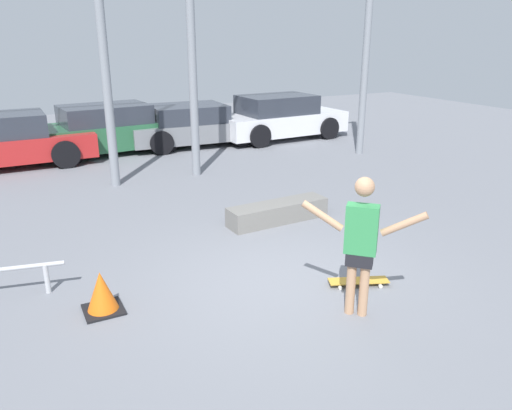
{
  "coord_description": "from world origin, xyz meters",
  "views": [
    {
      "loc": [
        -3.2,
        -5.37,
        3.32
      ],
      "look_at": [
        0.17,
        1.13,
        0.8
      ],
      "focal_mm": 35.0,
      "sensor_mm": 36.0,
      "label": 1
    }
  ],
  "objects_px": {
    "traffic_cone": "(102,292)",
    "skateboarder": "(361,239)",
    "parked_car_red": "(2,142)",
    "parked_car_green": "(111,130)",
    "parked_car_grey": "(192,125)",
    "parked_car_white": "(280,118)",
    "skateboard": "(358,281)",
    "grind_box": "(278,212)"
  },
  "relations": [
    {
      "from": "skateboarder",
      "to": "parked_car_red",
      "type": "distance_m",
      "value": 10.68
    },
    {
      "from": "skateboarder",
      "to": "grind_box",
      "type": "relative_size",
      "value": 0.91
    },
    {
      "from": "parked_car_green",
      "to": "traffic_cone",
      "type": "relative_size",
      "value": 8.41
    },
    {
      "from": "skateboard",
      "to": "traffic_cone",
      "type": "relative_size",
      "value": 1.57
    },
    {
      "from": "parked_car_red",
      "to": "parked_car_green",
      "type": "xyz_separation_m",
      "value": [
        2.88,
        0.48,
        -0.0
      ]
    },
    {
      "from": "skateboard",
      "to": "parked_car_red",
      "type": "relative_size",
      "value": 0.19
    },
    {
      "from": "parked_car_red",
      "to": "parked_car_white",
      "type": "relative_size",
      "value": 1.01
    },
    {
      "from": "parked_car_grey",
      "to": "parked_car_white",
      "type": "height_order",
      "value": "parked_car_white"
    },
    {
      "from": "parked_car_red",
      "to": "traffic_cone",
      "type": "xyz_separation_m",
      "value": [
        0.82,
        -8.52,
        -0.41
      ]
    },
    {
      "from": "traffic_cone",
      "to": "skateboarder",
      "type": "bearing_deg",
      "value": -28.56
    },
    {
      "from": "parked_car_grey",
      "to": "traffic_cone",
      "type": "height_order",
      "value": "parked_car_grey"
    },
    {
      "from": "parked_car_green",
      "to": "parked_car_grey",
      "type": "distance_m",
      "value": 2.46
    },
    {
      "from": "skateboarder",
      "to": "parked_car_grey",
      "type": "height_order",
      "value": "skateboarder"
    },
    {
      "from": "parked_car_green",
      "to": "parked_car_white",
      "type": "height_order",
      "value": "parked_car_white"
    },
    {
      "from": "skateboarder",
      "to": "parked_car_white",
      "type": "relative_size",
      "value": 0.41
    },
    {
      "from": "parked_car_grey",
      "to": "traffic_cone",
      "type": "distance_m",
      "value": 9.95
    },
    {
      "from": "parked_car_red",
      "to": "parked_car_white",
      "type": "height_order",
      "value": "parked_car_white"
    },
    {
      "from": "skateboarder",
      "to": "parked_car_white",
      "type": "distance_m",
      "value": 11.03
    },
    {
      "from": "parked_car_red",
      "to": "parked_car_green",
      "type": "relative_size",
      "value": 0.98
    },
    {
      "from": "skateboard",
      "to": "parked_car_red",
      "type": "bearing_deg",
      "value": 136.07
    },
    {
      "from": "skateboarder",
      "to": "parked_car_green",
      "type": "bearing_deg",
      "value": 138.61
    },
    {
      "from": "grind_box",
      "to": "parked_car_grey",
      "type": "bearing_deg",
      "value": 82.22
    },
    {
      "from": "skateboarder",
      "to": "parked_car_green",
      "type": "height_order",
      "value": "skateboarder"
    },
    {
      "from": "parked_car_green",
      "to": "parked_car_white",
      "type": "relative_size",
      "value": 1.04
    },
    {
      "from": "parked_car_red",
      "to": "skateboard",
      "type": "bearing_deg",
      "value": -66.95
    },
    {
      "from": "grind_box",
      "to": "parked_car_white",
      "type": "bearing_deg",
      "value": 59.84
    },
    {
      "from": "parked_car_red",
      "to": "parked_car_green",
      "type": "distance_m",
      "value": 2.92
    },
    {
      "from": "skateboarder",
      "to": "parked_car_green",
      "type": "xyz_separation_m",
      "value": [
        -0.73,
        10.53,
        -0.33
      ]
    },
    {
      "from": "parked_car_white",
      "to": "traffic_cone",
      "type": "xyz_separation_m",
      "value": [
        -7.44,
        -8.47,
        -0.43
      ]
    },
    {
      "from": "parked_car_white",
      "to": "traffic_cone",
      "type": "relative_size",
      "value": 8.1
    },
    {
      "from": "skateboarder",
      "to": "traffic_cone",
      "type": "distance_m",
      "value": 3.26
    },
    {
      "from": "skateboard",
      "to": "parked_car_grey",
      "type": "height_order",
      "value": "parked_car_grey"
    },
    {
      "from": "skateboard",
      "to": "parked_car_green",
      "type": "bearing_deg",
      "value": 119.64
    },
    {
      "from": "skateboarder",
      "to": "parked_car_white",
      "type": "height_order",
      "value": "skateboarder"
    },
    {
      "from": "skateboard",
      "to": "grind_box",
      "type": "relative_size",
      "value": 0.44
    },
    {
      "from": "traffic_cone",
      "to": "skateboard",
      "type": "bearing_deg",
      "value": -15.92
    },
    {
      "from": "grind_box",
      "to": "parked_car_green",
      "type": "relative_size",
      "value": 0.43
    },
    {
      "from": "parked_car_red",
      "to": "traffic_cone",
      "type": "relative_size",
      "value": 8.21
    },
    {
      "from": "grind_box",
      "to": "parked_car_red",
      "type": "relative_size",
      "value": 0.44
    },
    {
      "from": "skateboard",
      "to": "grind_box",
      "type": "distance_m",
      "value": 2.71
    },
    {
      "from": "skateboarder",
      "to": "grind_box",
      "type": "distance_m",
      "value": 3.46
    },
    {
      "from": "grind_box",
      "to": "parked_car_green",
      "type": "distance_m",
      "value": 7.42
    }
  ]
}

